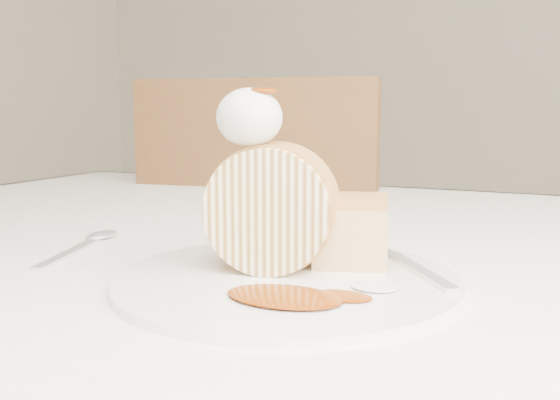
% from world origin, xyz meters
% --- Properties ---
extents(table, '(1.40, 0.90, 0.75)m').
position_xyz_m(table, '(0.00, 0.20, 0.66)').
color(table, white).
rests_on(table, ground).
extents(chair_far, '(0.50, 0.50, 0.94)m').
position_xyz_m(chair_far, '(-0.28, 0.65, 0.54)').
color(chair_far, brown).
rests_on(chair_far, ground).
extents(plate, '(0.34, 0.34, 0.01)m').
position_xyz_m(plate, '(0.04, 0.00, 0.75)').
color(plate, white).
rests_on(plate, table).
extents(roulade_slice, '(0.11, 0.08, 0.10)m').
position_xyz_m(roulade_slice, '(0.02, 0.02, 0.81)').
color(roulade_slice, '#FFE3B1').
rests_on(roulade_slice, plate).
extents(cake_chunk, '(0.07, 0.07, 0.05)m').
position_xyz_m(cake_chunk, '(0.07, 0.06, 0.78)').
color(cake_chunk, tan).
rests_on(cake_chunk, plate).
extents(whipped_cream, '(0.05, 0.05, 0.05)m').
position_xyz_m(whipped_cream, '(0.00, 0.00, 0.88)').
color(whipped_cream, silver).
rests_on(whipped_cream, roulade_slice).
extents(caramel_drizzle, '(0.03, 0.02, 0.01)m').
position_xyz_m(caramel_drizzle, '(0.01, 0.00, 0.91)').
color(caramel_drizzle, '#732A04').
rests_on(caramel_drizzle, whipped_cream).
extents(caramel_pool, '(0.10, 0.08, 0.00)m').
position_xyz_m(caramel_pool, '(0.06, -0.06, 0.76)').
color(caramel_pool, '#732A04').
rests_on(caramel_pool, plate).
extents(fork, '(0.12, 0.15, 0.00)m').
position_xyz_m(fork, '(0.13, 0.06, 0.76)').
color(fork, silver).
rests_on(fork, plate).
extents(spoon, '(0.06, 0.15, 0.00)m').
position_xyz_m(spoon, '(-0.19, 0.01, 0.75)').
color(spoon, silver).
rests_on(spoon, table).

